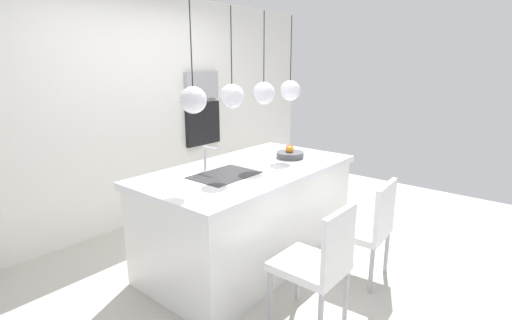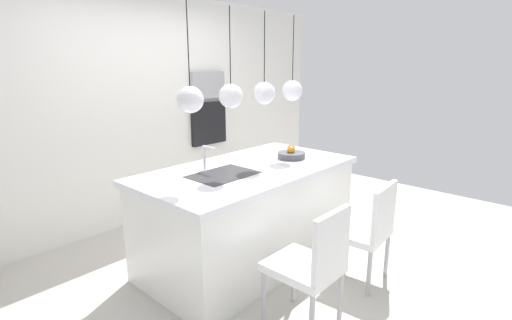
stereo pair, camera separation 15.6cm
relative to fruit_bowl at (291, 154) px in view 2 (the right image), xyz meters
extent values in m
plane|color=#BCB7AD|center=(-0.54, 0.08, -0.95)|extent=(6.60, 6.60, 0.00)
cube|color=silver|center=(-0.54, 1.73, 0.35)|extent=(6.00, 0.10, 2.60)
cube|color=white|center=(-0.54, 0.08, -0.53)|extent=(1.98, 1.01, 0.85)
cube|color=white|center=(-0.54, 0.08, -0.07)|extent=(2.04, 1.07, 0.06)
cube|color=#2D2D30|center=(-0.85, 0.08, -0.05)|extent=(0.56, 0.40, 0.02)
cylinder|color=silver|center=(-0.85, 0.32, 0.07)|extent=(0.02, 0.02, 0.22)
cylinder|color=silver|center=(-0.85, 0.24, 0.17)|extent=(0.02, 0.16, 0.02)
cylinder|color=#4C4C51|center=(0.00, 0.00, -0.01)|extent=(0.27, 0.27, 0.06)
sphere|color=#B22D1E|center=(0.02, 0.02, 0.04)|extent=(0.08, 0.08, 0.08)
sphere|color=red|center=(0.00, 0.00, 0.04)|extent=(0.08, 0.08, 0.08)
sphere|color=orange|center=(-0.01, 0.00, 0.04)|extent=(0.07, 0.07, 0.07)
cube|color=#9E9EA3|center=(0.37, 1.66, 0.59)|extent=(0.54, 0.08, 0.34)
cube|color=black|center=(0.37, 1.66, 0.09)|extent=(0.56, 0.08, 0.56)
cube|color=white|center=(-0.98, -0.85, -0.50)|extent=(0.42, 0.47, 0.06)
cube|color=white|center=(-0.98, -1.06, -0.25)|extent=(0.40, 0.04, 0.44)
cylinder|color=#B2B2B7|center=(-0.80, -0.65, -0.74)|extent=(0.04, 0.04, 0.42)
cylinder|color=#B2B2B7|center=(-1.16, -0.64, -0.74)|extent=(0.04, 0.04, 0.42)
cylinder|color=#B2B2B7|center=(-0.80, -1.06, -0.74)|extent=(0.04, 0.04, 0.42)
cube|color=white|center=(-0.15, -0.85, -0.53)|extent=(0.49, 0.46, 0.06)
cube|color=white|center=(-0.14, -1.04, -0.28)|extent=(0.44, 0.07, 0.42)
cylinder|color=#B2B2B7|center=(0.03, -0.65, -0.76)|extent=(0.04, 0.04, 0.40)
cylinder|color=#B2B2B7|center=(-0.37, -0.68, -0.76)|extent=(0.04, 0.04, 0.40)
cylinder|color=#B2B2B7|center=(0.06, -1.02, -0.76)|extent=(0.04, 0.04, 0.40)
cylinder|color=#B2B2B7|center=(-0.34, -1.05, -0.76)|extent=(0.04, 0.04, 0.40)
sphere|color=silver|center=(-1.17, 0.08, 0.61)|extent=(0.20, 0.20, 0.20)
cylinder|color=black|center=(-1.17, 0.08, 1.01)|extent=(0.01, 0.01, 0.60)
sphere|color=silver|center=(-0.75, 0.08, 0.61)|extent=(0.20, 0.20, 0.20)
cylinder|color=black|center=(-0.75, 0.08, 1.01)|extent=(0.01, 0.01, 0.60)
sphere|color=silver|center=(-0.33, 0.08, 0.61)|extent=(0.20, 0.20, 0.20)
cylinder|color=black|center=(-0.33, 0.08, 1.01)|extent=(0.01, 0.01, 0.60)
sphere|color=silver|center=(0.09, 0.08, 0.61)|extent=(0.20, 0.20, 0.20)
cylinder|color=black|center=(0.09, 0.08, 1.01)|extent=(0.01, 0.01, 0.60)
camera|label=1|loc=(-3.08, -2.09, 0.88)|focal=26.92mm
camera|label=2|loc=(-2.98, -2.21, 0.88)|focal=26.92mm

